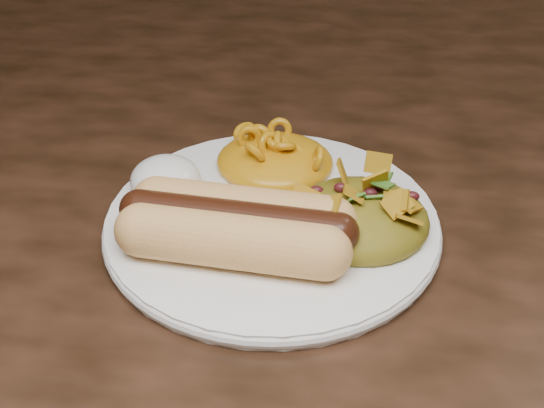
# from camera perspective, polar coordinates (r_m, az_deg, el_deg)

# --- Properties ---
(table) EXTENTS (1.60, 0.90, 0.75)m
(table) POSITION_cam_1_polar(r_m,az_deg,el_deg) (0.55, 3.28, -8.60)
(table) COLOR #402518
(table) RESTS_ON floor
(plate) EXTENTS (0.24, 0.24, 0.01)m
(plate) POSITION_cam_1_polar(r_m,az_deg,el_deg) (0.48, -0.00, -1.51)
(plate) COLOR white
(plate) RESTS_ON table
(hotdog) EXTENTS (0.12, 0.07, 0.03)m
(hotdog) POSITION_cam_1_polar(r_m,az_deg,el_deg) (0.44, -2.65, -1.59)
(hotdog) COLOR #F8DD6D
(hotdog) RESTS_ON plate
(mac_and_cheese) EXTENTS (0.09, 0.09, 0.03)m
(mac_and_cheese) POSITION_cam_1_polar(r_m,az_deg,el_deg) (0.51, 0.22, 4.27)
(mac_and_cheese) COLOR gold
(mac_and_cheese) RESTS_ON plate
(sour_cream) EXTENTS (0.05, 0.05, 0.03)m
(sour_cream) POSITION_cam_1_polar(r_m,az_deg,el_deg) (0.50, -8.07, 2.42)
(sour_cream) COLOR white
(sour_cream) RESTS_ON plate
(taco_salad) EXTENTS (0.09, 0.08, 0.04)m
(taco_salad) POSITION_cam_1_polar(r_m,az_deg,el_deg) (0.46, 6.63, -0.29)
(taco_salad) COLOR #A75114
(taco_salad) RESTS_ON plate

